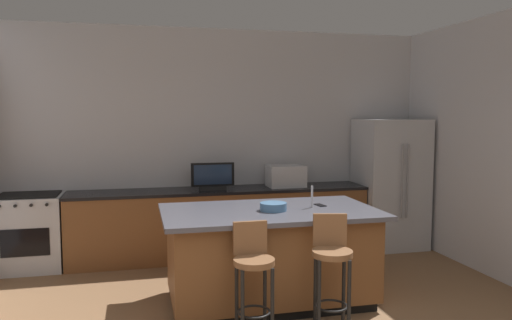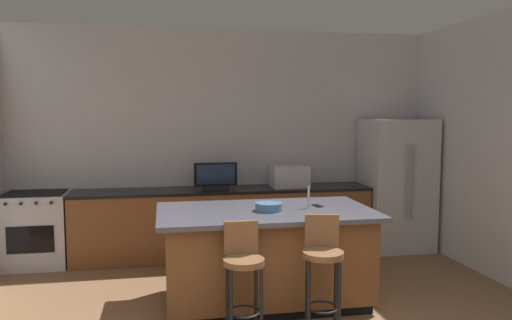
# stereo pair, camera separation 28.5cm
# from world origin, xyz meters

# --- Properties ---
(wall_back) EXTENTS (6.11, 0.12, 2.98)m
(wall_back) POSITION_xyz_m (0.00, 4.14, 1.49)
(wall_back) COLOR #BCBCC1
(wall_back) RESTS_ON ground_plane
(counter_back) EXTENTS (3.84, 0.62, 0.89)m
(counter_back) POSITION_xyz_m (-0.06, 3.76, 0.45)
(counter_back) COLOR brown
(counter_back) RESTS_ON ground_plane
(kitchen_island) EXTENTS (2.10, 1.20, 0.93)m
(kitchen_island) POSITION_xyz_m (0.14, 2.10, 0.47)
(kitchen_island) COLOR black
(kitchen_island) RESTS_ON ground_plane
(refrigerator) EXTENTS (0.88, 0.77, 1.78)m
(refrigerator) POSITION_xyz_m (2.31, 3.70, 0.89)
(refrigerator) COLOR #B7BABF
(refrigerator) RESTS_ON ground_plane
(range_oven) EXTENTS (0.75, 0.63, 0.91)m
(range_oven) POSITION_xyz_m (-2.37, 3.76, 0.45)
(range_oven) COLOR #B7BABF
(range_oven) RESTS_ON ground_plane
(microwave) EXTENTS (0.48, 0.36, 0.28)m
(microwave) POSITION_xyz_m (0.81, 3.76, 1.03)
(microwave) COLOR #B7BABF
(microwave) RESTS_ON counter_back
(tv_monitor) EXTENTS (0.55, 0.16, 0.35)m
(tv_monitor) POSITION_xyz_m (-0.18, 3.71, 1.05)
(tv_monitor) COLOR black
(tv_monitor) RESTS_ON counter_back
(sink_faucet_back) EXTENTS (0.02, 0.02, 0.24)m
(sink_faucet_back) POSITION_xyz_m (-0.15, 3.86, 1.01)
(sink_faucet_back) COLOR #B2B2B7
(sink_faucet_back) RESTS_ON counter_back
(sink_faucet_island) EXTENTS (0.02, 0.02, 0.22)m
(sink_faucet_island) POSITION_xyz_m (0.58, 2.10, 1.04)
(sink_faucet_island) COLOR #B2B2B7
(sink_faucet_island) RESTS_ON kitchen_island
(bar_stool_left) EXTENTS (0.34, 0.34, 0.97)m
(bar_stool_left) POSITION_xyz_m (-0.20, 1.36, 0.58)
(bar_stool_left) COLOR brown
(bar_stool_left) RESTS_ON ground_plane
(bar_stool_right) EXTENTS (0.35, 0.37, 1.01)m
(bar_stool_right) POSITION_xyz_m (0.46, 1.29, 0.61)
(bar_stool_right) COLOR brown
(bar_stool_right) RESTS_ON ground_plane
(fruit_bowl) EXTENTS (0.26, 0.26, 0.08)m
(fruit_bowl) POSITION_xyz_m (0.16, 2.04, 0.97)
(fruit_bowl) COLOR #3F668C
(fruit_bowl) RESTS_ON kitchen_island
(cell_phone) EXTENTS (0.09, 0.16, 0.01)m
(cell_phone) POSITION_xyz_m (0.70, 2.19, 0.93)
(cell_phone) COLOR black
(cell_phone) RESTS_ON kitchen_island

